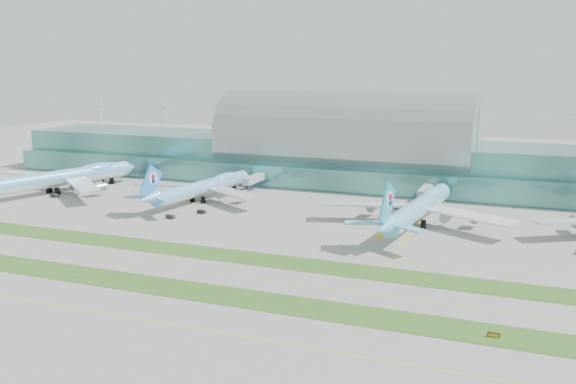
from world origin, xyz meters
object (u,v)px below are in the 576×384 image
at_px(airliner_a, 62,177).
at_px(airliner_b, 204,186).
at_px(airliner_c, 419,206).
at_px(terminal, 345,152).
at_px(taxiway_sign_east, 494,335).

xyz_separation_m(airliner_a, airliner_b, (65.85, 7.33, -1.00)).
height_order(airliner_b, airliner_c, airliner_c).
distance_m(terminal, airliner_c, 84.89).
height_order(terminal, taxiway_sign_east, terminal).
relative_size(airliner_c, taxiway_sign_east, 31.56).
bearing_deg(airliner_a, taxiway_sign_east, -7.16).
xyz_separation_m(airliner_a, taxiway_sign_east, (186.85, -88.91, -6.45)).
distance_m(terminal, airliner_b, 75.23).
relative_size(terminal, airliner_a, 4.26).
relative_size(airliner_a, airliner_b, 1.14).
bearing_deg(airliner_b, airliner_a, -164.70).
bearing_deg(terminal, airliner_a, -147.31).
xyz_separation_m(terminal, airliner_b, (-41.98, -61.87, -8.26)).
distance_m(airliner_a, taxiway_sign_east, 207.02).
xyz_separation_m(airliner_b, taxiway_sign_east, (121.00, -96.24, -5.45)).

